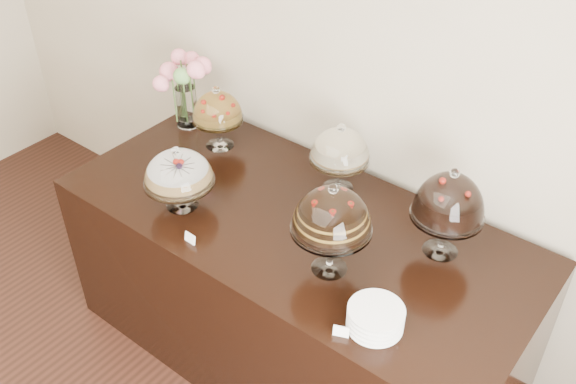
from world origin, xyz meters
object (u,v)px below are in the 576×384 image
Objects in this scene: cake_stand_dark_choco at (450,200)px; cake_stand_fruit_tart at (217,109)px; cake_stand_choco_layer at (332,214)px; display_counter at (294,289)px; flower_vase at (185,81)px; cake_stand_sugar_sponge at (178,171)px; cake_stand_cheesecake at (340,148)px; plate_stack at (375,318)px.

cake_stand_fruit_tart is (-1.30, 0.03, -0.06)m from cake_stand_dark_choco.
cake_stand_choco_layer is 1.01× the size of cake_stand_dark_choco.
display_counter is 1.23m from flower_vase.
cake_stand_choco_layer is (0.78, 0.08, 0.09)m from cake_stand_sugar_sponge.
cake_stand_cheesecake is at bearing 120.81° from cake_stand_choco_layer.
plate_stack is (0.01, -0.53, -0.22)m from cake_stand_dark_choco.
cake_stand_cheesecake reaches higher than display_counter.
cake_stand_sugar_sponge is at bearing -47.34° from flower_vase.
cake_stand_fruit_tart is (-0.68, 0.24, 0.66)m from display_counter.
cake_stand_choco_layer is 1.24× the size of cake_stand_fruit_tart.
cake_stand_cheesecake is 0.98m from flower_vase.
cake_stand_sugar_sponge is 0.76× the size of cake_stand_choco_layer.
flower_vase is (-1.57, 0.08, -0.01)m from cake_stand_dark_choco.
cake_stand_choco_layer is 2.08× the size of plate_stack.
cake_stand_sugar_sponge is 0.91× the size of cake_stand_cheesecake.
display_counter is at bearing -160.93° from cake_stand_dark_choco.
cake_stand_dark_choco is 1.23× the size of cake_stand_fruit_tart.
cake_stand_choco_layer is at bearing -129.27° from cake_stand_dark_choco.
cake_stand_cheesecake is (0.02, 0.31, 0.68)m from display_counter.
cake_stand_fruit_tart is 0.81× the size of flower_vase.
cake_stand_choco_layer reaches higher than display_counter.
cake_stand_sugar_sponge is 0.72m from flower_vase.
flower_vase reaches higher than cake_stand_sugar_sponge.
plate_stack is at bearing -23.26° from cake_stand_fruit_tart.
cake_stand_choco_layer is at bearing -22.33° from cake_stand_fruit_tart.
flower_vase is at bearing -178.67° from cake_stand_cheesecake.
display_counter is 6.40× the size of cake_stand_fruit_tart.
cake_stand_dark_choco is at bearing 50.73° from cake_stand_choco_layer.
cake_stand_cheesecake is at bearing 133.50° from plate_stack.
cake_stand_fruit_tart is at bearing 157.67° from cake_stand_choco_layer.
flower_vase reaches higher than cake_stand_fruit_tart.
cake_stand_dark_choco is at bearing -2.82° from flower_vase.
cake_stand_dark_choco reaches higher than cake_stand_cheesecake.
cake_stand_fruit_tart is (-0.21, 0.48, 0.02)m from cake_stand_sugar_sponge.
cake_stand_dark_choco is (0.31, 0.38, -0.02)m from cake_stand_choco_layer.
cake_stand_dark_choco reaches higher than display_counter.
cake_stand_fruit_tart is at bearing 156.74° from plate_stack.
cake_stand_cheesecake reaches higher than plate_stack.
display_counter is 0.98m from cake_stand_fruit_tart.
cake_stand_sugar_sponge is 0.79m from cake_stand_choco_layer.
cake_stand_fruit_tart is at bearing 160.63° from display_counter.
flower_vase reaches higher than cake_stand_cheesecake.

